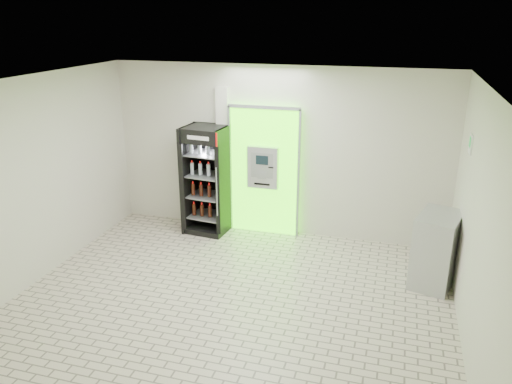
% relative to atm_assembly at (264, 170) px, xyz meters
% --- Properties ---
extents(ground, '(6.00, 6.00, 0.00)m').
position_rel_atm_assembly_xyz_m(ground, '(0.20, -2.41, -1.17)').
color(ground, '#BDAF9D').
rests_on(ground, ground).
extents(room_shell, '(6.00, 6.00, 6.00)m').
position_rel_atm_assembly_xyz_m(room_shell, '(0.20, -2.41, 0.67)').
color(room_shell, beige).
rests_on(room_shell, ground).
extents(atm_assembly, '(1.30, 0.24, 2.33)m').
position_rel_atm_assembly_xyz_m(atm_assembly, '(0.00, 0.00, 0.00)').
color(atm_assembly, '#49FF0D').
rests_on(atm_assembly, ground).
extents(pillar, '(0.22, 0.11, 2.60)m').
position_rel_atm_assembly_xyz_m(pillar, '(-0.78, 0.04, 0.13)').
color(pillar, silver).
rests_on(pillar, ground).
extents(beverage_cooler, '(0.80, 0.74, 1.95)m').
position_rel_atm_assembly_xyz_m(beverage_cooler, '(-1.00, -0.24, -0.23)').
color(beverage_cooler, black).
rests_on(beverage_cooler, ground).
extents(steel_cabinet, '(0.76, 0.94, 1.09)m').
position_rel_atm_assembly_xyz_m(steel_cabinet, '(2.92, -1.14, -0.62)').
color(steel_cabinet, '#ADB0B5').
rests_on(steel_cabinet, ground).
extents(exit_sign, '(0.02, 0.22, 0.26)m').
position_rel_atm_assembly_xyz_m(exit_sign, '(3.19, -1.01, 0.95)').
color(exit_sign, white).
rests_on(exit_sign, room_shell).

